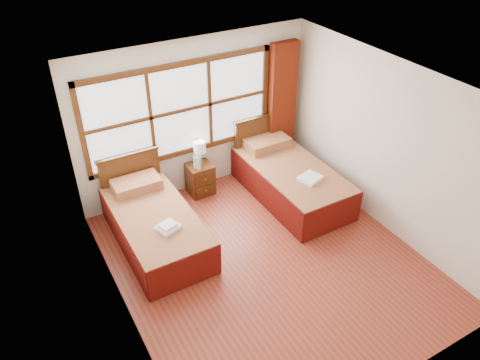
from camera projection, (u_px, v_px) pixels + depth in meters
floor at (267, 261)px, 6.64m from camera, size 4.50×4.50×0.00m
ceiling at (275, 90)px, 5.19m from camera, size 4.50×4.50×0.00m
wall_back at (195, 117)px, 7.54m from camera, size 4.00×0.00×4.00m
wall_left at (117, 238)px, 5.09m from camera, size 0.00×4.50×4.50m
wall_right at (387, 147)px, 6.74m from camera, size 0.00×4.50×4.50m
window at (181, 110)px, 7.30m from camera, size 3.16×0.06×1.56m
curtain at (282, 107)px, 8.17m from camera, size 0.50×0.16×2.30m
bed_left at (155, 224)px, 6.83m from camera, size 1.06×2.08×1.03m
bed_right at (289, 178)px, 7.81m from camera, size 1.11×2.16×1.08m
nightstand at (200, 179)px, 7.90m from camera, size 0.41×0.41×0.55m
towels_left at (168, 227)px, 6.37m from camera, size 0.36×0.34×0.09m
towels_right at (310, 178)px, 7.32m from camera, size 0.40×0.38×0.05m
lamp at (199, 148)px, 7.68m from camera, size 0.20×0.20×0.39m
bottle_near at (196, 162)px, 7.61m from camera, size 0.07×0.07×0.25m
bottle_far at (199, 163)px, 7.59m from camera, size 0.07×0.07×0.27m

